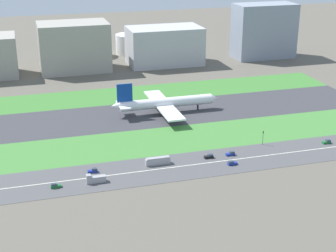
{
  "coord_description": "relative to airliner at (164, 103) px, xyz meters",
  "views": [
    {
      "loc": [
        -63.21,
        -276.07,
        101.9
      ],
      "look_at": [
        6.5,
        -36.5,
        6.0
      ],
      "focal_mm": 54.83,
      "sensor_mm": 36.0,
      "label": 1
    }
  ],
  "objects": [
    {
      "name": "highway_centerline",
      "position": [
        -14.56,
        -73.0,
        -6.13
      ],
      "size": [
        266.0,
        0.5,
        0.01
      ],
      "primitive_type": "cube",
      "color": "silver",
      "rests_on": "highway"
    },
    {
      "name": "fuel_tank_west",
      "position": [
        -19.43,
        159.0,
        1.74
      ],
      "size": [
        24.57,
        24.57,
        15.94
      ],
      "primitive_type": "cylinder",
      "color": "silver",
      "rests_on": "ground_plane"
    },
    {
      "name": "car_1",
      "position": [
        10.7,
        -78.0,
        -5.31
      ],
      "size": [
        4.4,
        1.8,
        2.0
      ],
      "rotation": [
        0.0,
        0.0,
        3.14
      ],
      "color": "navy",
      "rests_on": "highway"
    },
    {
      "name": "grass_median_north",
      "position": [
        -14.56,
        41.0,
        -6.18
      ],
      "size": [
        280.0,
        36.0,
        0.1
      ],
      "primitive_type": "cube",
      "color": "#3D7A33",
      "rests_on": "ground_plane"
    },
    {
      "name": "fuel_tank_east",
      "position": [
        53.12,
        159.0,
        0.24
      ],
      "size": [
        25.42,
        25.42,
        12.94
      ],
      "primitive_type": "cylinder",
      "color": "silver",
      "rests_on": "ground_plane"
    },
    {
      "name": "airliner",
      "position": [
        0.0,
        0.0,
        0.0
      ],
      "size": [
        65.0,
        56.0,
        19.7
      ],
      "color": "white",
      "rests_on": "runway"
    },
    {
      "name": "office_tower",
      "position": [
        32.82,
        114.0,
        8.64
      ],
      "size": [
        58.12,
        33.16,
        29.75
      ],
      "primitive_type": "cube",
      "color": "#B2B2B7",
      "rests_on": "ground_plane"
    },
    {
      "name": "highway",
      "position": [
        -14.56,
        -73.0,
        -6.18
      ],
      "size": [
        280.0,
        28.0,
        0.1
      ],
      "primitive_type": "cube",
      "color": "#4C4C4F",
      "rests_on": "ground_plane"
    },
    {
      "name": "grass_median_south",
      "position": [
        -14.56,
        -41.0,
        -6.18
      ],
      "size": [
        280.0,
        36.0,
        0.1
      ],
      "primitive_type": "cube",
      "color": "#427F38",
      "rests_on": "ground_plane"
    },
    {
      "name": "car_6",
      "position": [
        -52.21,
        -68.0,
        -5.31
      ],
      "size": [
        4.4,
        1.8,
        2.0
      ],
      "color": "navy",
      "rests_on": "highway"
    },
    {
      "name": "fuel_tank_centre",
      "position": [
        14.25,
        159.0,
        2.14
      ],
      "size": [
        25.03,
        25.03,
        16.75
      ],
      "primitive_type": "cylinder",
      "color": "silver",
      "rests_on": "ground_plane"
    },
    {
      "name": "truck_0",
      "position": [
        -52.61,
        -78.0,
        -4.56
      ],
      "size": [
        8.4,
        2.5,
        4.0
      ],
      "rotation": [
        0.0,
        0.0,
        3.14
      ],
      "color": "#99999E",
      "rests_on": "highway"
    },
    {
      "name": "car_2",
      "position": [
        -69.61,
        -78.0,
        -5.31
      ],
      "size": [
        4.4,
        1.8,
        2.0
      ],
      "rotation": [
        0.0,
        0.0,
        3.14
      ],
      "color": "#19662D",
      "rests_on": "highway"
    },
    {
      "name": "runway",
      "position": [
        -14.56,
        -0.0,
        -6.18
      ],
      "size": [
        280.0,
        46.0,
        0.1
      ],
      "primitive_type": "cube",
      "color": "#38383D",
      "rests_on": "ground_plane"
    },
    {
      "name": "car_3",
      "position": [
        14.29,
        -68.0,
        -5.31
      ],
      "size": [
        4.4,
        1.8,
        2.0
      ],
      "color": "navy",
      "rests_on": "highway"
    },
    {
      "name": "car_4",
      "position": [
        3.17,
        -68.0,
        -5.31
      ],
      "size": [
        4.4,
        1.8,
        2.0
      ],
      "color": "black",
      "rests_on": "highway"
    },
    {
      "name": "ground_plane",
      "position": [
        -14.56,
        -0.0,
        -6.23
      ],
      "size": [
        800.0,
        800.0,
        0.0
      ],
      "primitive_type": "plane",
      "color": "#5B564C"
    },
    {
      "name": "car_5",
      "position": [
        67.01,
        -68.0,
        -5.31
      ],
      "size": [
        4.4,
        1.8,
        2.0
      ],
      "color": "#19662D",
      "rests_on": "highway"
    },
    {
      "name": "cargo_warehouse",
      "position": [
        119.54,
        114.0,
        16.12
      ],
      "size": [
        50.37,
        25.45,
        44.71
      ],
      "primitive_type": "cube",
      "color": "gray",
      "rests_on": "ground_plane"
    },
    {
      "name": "hangar_building",
      "position": [
        -38.83,
        114.0,
        12.14
      ],
      "size": [
        52.27,
        33.52,
        36.74
      ],
      "primitive_type": "cube",
      "color": "#9E998E",
      "rests_on": "ground_plane"
    },
    {
      "name": "traffic_light",
      "position": [
        34.95,
        -60.01,
        -1.94
      ],
      "size": [
        0.36,
        0.5,
        7.2
      ],
      "color": "#4C4C51",
      "rests_on": "highway"
    },
    {
      "name": "bus_0",
      "position": [
        -22.16,
        -68.0,
        -4.41
      ],
      "size": [
        11.6,
        2.5,
        3.5
      ],
      "color": "#99999E",
      "rests_on": "highway"
    }
  ]
}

